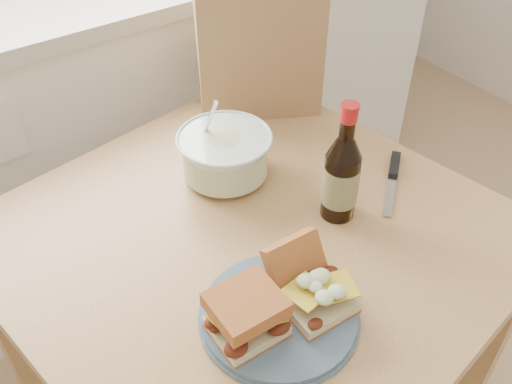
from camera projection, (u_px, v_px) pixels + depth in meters
cabinet_run at (84, 130)px, 1.81m from camera, size 2.50×0.64×0.94m
dining_table at (252, 269)px, 1.16m from camera, size 1.01×1.01×0.73m
plate at (279, 315)px, 0.93m from camera, size 0.26×0.26×0.02m
sandwich_left at (246, 315)px, 0.88m from camera, size 0.11×0.10×0.08m
sandwich_right at (310, 285)px, 0.93m from camera, size 0.11×0.15×0.09m
coleslaw_bowl at (225, 157)px, 1.19m from camera, size 0.20×0.20×0.20m
beer_bottle at (341, 176)px, 1.07m from camera, size 0.07×0.07×0.25m
knife at (393, 172)px, 1.22m from camera, size 0.17×0.14×0.01m
paper_bag at (258, 30)px, 1.33m from camera, size 0.34×0.30×0.38m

